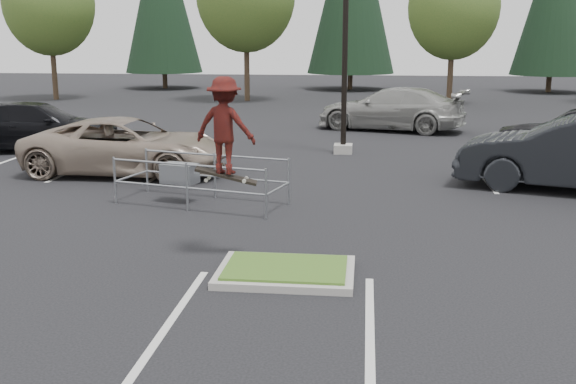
# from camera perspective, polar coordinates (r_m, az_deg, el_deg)

# --- Properties ---
(ground) EXTENTS (120.00, 120.00, 0.00)m
(ground) POSITION_cam_1_polar(r_m,az_deg,el_deg) (11.01, -0.18, -7.10)
(ground) COLOR black
(ground) RESTS_ON ground
(grass_median) EXTENTS (2.20, 1.60, 0.16)m
(grass_median) POSITION_cam_1_polar(r_m,az_deg,el_deg) (10.98, -0.18, -6.72)
(grass_median) COLOR #A5A09A
(grass_median) RESTS_ON ground
(stall_lines) EXTENTS (22.62, 17.60, 0.01)m
(stall_lines) POSITION_cam_1_polar(r_m,az_deg,el_deg) (16.92, -2.33, 0.07)
(stall_lines) COLOR silver
(stall_lines) RESTS_ON ground
(light_pole) EXTENTS (0.70, 0.60, 10.12)m
(light_pole) POSITION_cam_1_polar(r_m,az_deg,el_deg) (22.29, 4.90, 14.93)
(light_pole) COLOR #A5A09A
(light_pole) RESTS_ON ground
(decid_a) EXTENTS (5.44, 5.44, 8.91)m
(decid_a) POSITION_cam_1_polar(r_m,az_deg,el_deg) (44.69, -19.55, 14.56)
(decid_a) COLOR #38281C
(decid_a) RESTS_ON ground
(decid_c) EXTENTS (5.12, 5.12, 8.38)m
(decid_c) POSITION_cam_1_polar(r_m,az_deg,el_deg) (40.41, 13.83, 14.69)
(decid_c) COLOR #38281C
(decid_c) RESTS_ON ground
(cart_corral) EXTENTS (4.07, 2.31, 1.09)m
(cart_corral) POSITION_cam_1_polar(r_m,az_deg,el_deg) (15.81, -8.74, 1.54)
(cart_corral) COLOR #93979B
(cart_corral) RESTS_ON ground
(skateboarder) EXTENTS (1.17, 0.82, 1.85)m
(skateboarder) POSITION_cam_1_polar(r_m,az_deg,el_deg) (11.51, -5.33, 5.56)
(skateboarder) COLOR black
(skateboarder) RESTS_ON ground
(car_l_tan) EXTENTS (5.78, 2.80, 1.58)m
(car_l_tan) POSITION_cam_1_polar(r_m,az_deg,el_deg) (19.46, -13.46, 3.79)
(car_l_tan) COLOR gray
(car_l_tan) RESTS_ON ground
(car_l_black) EXTENTS (5.99, 3.45, 1.63)m
(car_l_black) POSITION_cam_1_polar(r_m,az_deg,el_deg) (24.67, -20.61, 5.24)
(car_l_black) COLOR black
(car_l_black) RESTS_ON ground
(car_far_silver) EXTENTS (6.54, 4.14, 1.77)m
(car_far_silver) POSITION_cam_1_polar(r_m,az_deg,el_deg) (28.44, 8.88, 6.97)
(car_far_silver) COLOR #9B9B96
(car_far_silver) RESTS_ON ground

